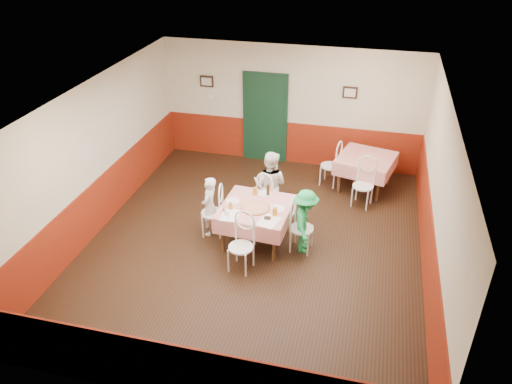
% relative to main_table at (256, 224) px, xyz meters
% --- Properties ---
extents(floor, '(7.00, 7.00, 0.00)m').
position_rel_main_table_xyz_m(floor, '(-0.01, -0.09, -0.38)').
color(floor, black).
rests_on(floor, ground).
extents(ceiling, '(7.00, 7.00, 0.00)m').
position_rel_main_table_xyz_m(ceiling, '(-0.01, -0.09, 2.42)').
color(ceiling, white).
rests_on(ceiling, back_wall).
extents(back_wall, '(6.00, 0.10, 2.80)m').
position_rel_main_table_xyz_m(back_wall, '(-0.01, 3.41, 1.02)').
color(back_wall, beige).
rests_on(back_wall, ground).
extents(front_wall, '(6.00, 0.10, 2.80)m').
position_rel_main_table_xyz_m(front_wall, '(-0.01, -3.59, 1.02)').
color(front_wall, beige).
rests_on(front_wall, ground).
extents(left_wall, '(0.10, 7.00, 2.80)m').
position_rel_main_table_xyz_m(left_wall, '(-3.01, -0.09, 1.02)').
color(left_wall, beige).
rests_on(left_wall, ground).
extents(right_wall, '(0.10, 7.00, 2.80)m').
position_rel_main_table_xyz_m(right_wall, '(2.99, -0.09, 1.02)').
color(right_wall, beige).
rests_on(right_wall, ground).
extents(wainscot_back, '(6.00, 0.03, 1.00)m').
position_rel_main_table_xyz_m(wainscot_back, '(-0.01, 3.40, 0.12)').
color(wainscot_back, maroon).
rests_on(wainscot_back, ground).
extents(wainscot_front, '(6.00, 0.03, 1.00)m').
position_rel_main_table_xyz_m(wainscot_front, '(-0.01, -3.57, 0.12)').
color(wainscot_front, maroon).
rests_on(wainscot_front, ground).
extents(wainscot_left, '(0.03, 7.00, 1.00)m').
position_rel_main_table_xyz_m(wainscot_left, '(-3.00, -0.09, 0.12)').
color(wainscot_left, maroon).
rests_on(wainscot_left, ground).
extents(wainscot_right, '(0.03, 7.00, 1.00)m').
position_rel_main_table_xyz_m(wainscot_right, '(2.97, -0.09, 0.12)').
color(wainscot_right, maroon).
rests_on(wainscot_right, ground).
extents(door, '(0.96, 0.06, 2.10)m').
position_rel_main_table_xyz_m(door, '(-0.61, 3.36, 0.68)').
color(door, black).
rests_on(door, ground).
extents(picture_left, '(0.32, 0.03, 0.26)m').
position_rel_main_table_xyz_m(picture_left, '(-2.01, 3.36, 1.48)').
color(picture_left, black).
rests_on(picture_left, back_wall).
extents(picture_right, '(0.32, 0.03, 0.26)m').
position_rel_main_table_xyz_m(picture_right, '(1.29, 3.36, 1.48)').
color(picture_right, black).
rests_on(picture_right, back_wall).
extents(thermostat, '(0.10, 0.03, 0.10)m').
position_rel_main_table_xyz_m(thermostat, '(-1.91, 3.36, 1.12)').
color(thermostat, white).
rests_on(thermostat, back_wall).
extents(main_table, '(1.29, 1.29, 0.77)m').
position_rel_main_table_xyz_m(main_table, '(0.00, 0.00, 0.00)').
color(main_table, red).
rests_on(main_table, ground).
extents(second_table, '(1.36, 1.36, 0.77)m').
position_rel_main_table_xyz_m(second_table, '(1.81, 2.50, 0.00)').
color(second_table, red).
rests_on(second_table, ground).
extents(chair_left, '(0.47, 0.47, 0.90)m').
position_rel_main_table_xyz_m(chair_left, '(-0.85, 0.05, 0.08)').
color(chair_left, white).
rests_on(chair_left, ground).
extents(chair_right, '(0.45, 0.45, 0.90)m').
position_rel_main_table_xyz_m(chair_right, '(0.85, -0.05, 0.08)').
color(chair_right, white).
rests_on(chair_right, ground).
extents(chair_far, '(0.53, 0.53, 0.90)m').
position_rel_main_table_xyz_m(chair_far, '(0.05, 0.85, 0.08)').
color(chair_far, white).
rests_on(chair_far, ground).
extents(chair_near, '(0.48, 0.48, 0.90)m').
position_rel_main_table_xyz_m(chair_near, '(-0.05, -0.85, 0.08)').
color(chair_near, white).
rests_on(chair_near, ground).
extents(chair_second_a, '(0.51, 0.51, 0.90)m').
position_rel_main_table_xyz_m(chair_second_a, '(1.06, 2.50, 0.08)').
color(chair_second_a, white).
rests_on(chair_second_a, ground).
extents(chair_second_b, '(0.51, 0.51, 0.90)m').
position_rel_main_table_xyz_m(chair_second_b, '(1.81, 1.75, 0.08)').
color(chair_second_b, white).
rests_on(chair_second_b, ground).
extents(pizza, '(0.53, 0.53, 0.03)m').
position_rel_main_table_xyz_m(pizza, '(0.01, -0.08, 0.40)').
color(pizza, '#B74723').
rests_on(pizza, main_table).
extents(plate_left, '(0.26, 0.26, 0.01)m').
position_rel_main_table_xyz_m(plate_left, '(-0.45, 0.05, 0.39)').
color(plate_left, white).
rests_on(plate_left, main_table).
extents(plate_right, '(0.26, 0.26, 0.01)m').
position_rel_main_table_xyz_m(plate_right, '(0.40, -0.00, 0.39)').
color(plate_right, white).
rests_on(plate_right, main_table).
extents(plate_far, '(0.26, 0.26, 0.01)m').
position_rel_main_table_xyz_m(plate_far, '(0.05, 0.45, 0.39)').
color(plate_far, white).
rests_on(plate_far, main_table).
extents(glass_a, '(0.07, 0.07, 0.13)m').
position_rel_main_table_xyz_m(glass_a, '(-0.41, -0.20, 0.45)').
color(glass_a, '#BF7219').
rests_on(glass_a, main_table).
extents(glass_b, '(0.09, 0.09, 0.15)m').
position_rel_main_table_xyz_m(glass_b, '(0.39, -0.22, 0.46)').
color(glass_b, '#BF7219').
rests_on(glass_b, main_table).
extents(glass_c, '(0.08, 0.08, 0.14)m').
position_rel_main_table_xyz_m(glass_c, '(-0.12, 0.39, 0.46)').
color(glass_c, '#BF7219').
rests_on(glass_c, main_table).
extents(beer_bottle, '(0.06, 0.06, 0.22)m').
position_rel_main_table_xyz_m(beer_bottle, '(0.13, 0.41, 0.50)').
color(beer_bottle, '#381C0A').
rests_on(beer_bottle, main_table).
extents(shaker_a, '(0.04, 0.04, 0.09)m').
position_rel_main_table_xyz_m(shaker_a, '(-0.45, -0.41, 0.43)').
color(shaker_a, silver).
rests_on(shaker_a, main_table).
extents(shaker_b, '(0.04, 0.04, 0.09)m').
position_rel_main_table_xyz_m(shaker_b, '(-0.39, -0.46, 0.43)').
color(shaker_b, silver).
rests_on(shaker_b, main_table).
extents(shaker_c, '(0.04, 0.04, 0.09)m').
position_rel_main_table_xyz_m(shaker_c, '(-0.50, -0.31, 0.43)').
color(shaker_c, '#B23319').
rests_on(shaker_c, main_table).
extents(menu_left, '(0.33, 0.42, 0.00)m').
position_rel_main_table_xyz_m(menu_left, '(-0.36, -0.40, 0.39)').
color(menu_left, white).
rests_on(menu_left, main_table).
extents(menu_right, '(0.40, 0.47, 0.00)m').
position_rel_main_table_xyz_m(menu_right, '(0.33, -0.42, 0.39)').
color(menu_right, white).
rests_on(menu_right, main_table).
extents(wallet, '(0.12, 0.10, 0.02)m').
position_rel_main_table_xyz_m(wallet, '(0.29, -0.35, 0.40)').
color(wallet, black).
rests_on(wallet, main_table).
extents(diner_left, '(0.31, 0.45, 1.18)m').
position_rel_main_table_xyz_m(diner_left, '(-0.90, 0.06, 0.21)').
color(diner_left, gray).
rests_on(diner_left, ground).
extents(diner_far, '(0.76, 0.63, 1.41)m').
position_rel_main_table_xyz_m(diner_far, '(0.06, 0.90, 0.33)').
color(diner_far, gray).
rests_on(diner_far, ground).
extents(diner_right, '(0.57, 0.85, 1.22)m').
position_rel_main_table_xyz_m(diner_right, '(0.90, -0.06, 0.23)').
color(diner_right, gray).
rests_on(diner_right, ground).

